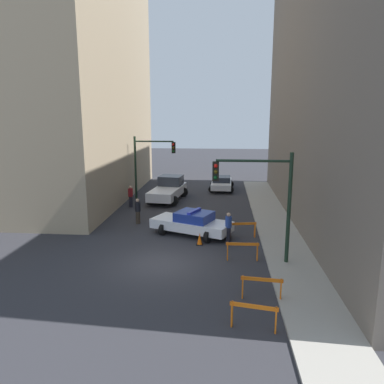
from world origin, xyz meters
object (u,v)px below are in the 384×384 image
object	(u,v)px
pedestrian_crossing	(138,211)
barrier_back	(242,248)
pedestrian_sidewalk	(228,227)
barrier_corner	(243,227)
barrier_front	(254,312)
traffic_cone	(200,239)
parked_car_near	(222,183)
barrier_mid	(262,285)
pedestrian_corner	(131,196)
police_car	(192,223)
traffic_light_far	(148,158)
traffic_light_near	(264,191)
white_truck	(168,189)

from	to	relation	value
pedestrian_crossing	barrier_back	bearing A→B (deg)	93.32
pedestrian_sidewalk	barrier_corner	size ratio (longest dim) A/B	1.05
barrier_front	traffic_cone	distance (m)	8.35
parked_car_near	barrier_back	bearing A→B (deg)	-84.63
pedestrian_sidewalk	traffic_cone	distance (m)	1.79
pedestrian_sidewalk	barrier_mid	distance (m)	6.73
barrier_back	traffic_cone	xyz separation A→B (m)	(-2.21, 2.03, -0.30)
barrier_front	pedestrian_corner	bearing A→B (deg)	116.76
police_car	traffic_cone	distance (m)	1.83
traffic_light_far	barrier_back	size ratio (longest dim) A/B	3.25
police_car	traffic_cone	bearing A→B (deg)	-138.69
traffic_light_far	police_car	xyz separation A→B (m)	(4.38, -9.18, -2.67)
pedestrian_sidewalk	barrier_front	xyz separation A→B (m)	(0.73, -8.70, -0.24)
barrier_front	traffic_cone	bearing A→B (deg)	105.93
pedestrian_sidewalk	barrier_mid	size ratio (longest dim) A/B	1.04
pedestrian_crossing	pedestrian_sidewalk	world-z (taller)	same
traffic_light_far	pedestrian_crossing	size ratio (longest dim) A/B	3.13
pedestrian_corner	barrier_back	distance (m)	12.83
traffic_light_near	barrier_back	world-z (taller)	traffic_light_near
traffic_light_near	barrier_corner	world-z (taller)	traffic_light_near
police_car	pedestrian_corner	bearing A→B (deg)	63.07
barrier_front	barrier_mid	world-z (taller)	same
parked_car_near	pedestrian_corner	distance (m)	9.89
barrier_back	pedestrian_crossing	bearing A→B (deg)	138.41
pedestrian_sidewalk	barrier_back	size ratio (longest dim) A/B	1.04
pedestrian_corner	barrier_front	world-z (taller)	pedestrian_corner
pedestrian_crossing	barrier_back	xyz separation A→B (m)	(6.46, -5.73, -0.24)
traffic_light_near	traffic_cone	distance (m)	5.04
barrier_corner	pedestrian_crossing	bearing A→B (deg)	160.95
traffic_light_far	pedestrian_corner	size ratio (longest dim) A/B	3.13
traffic_light_far	barrier_corner	world-z (taller)	traffic_light_far
traffic_light_far	barrier_mid	xyz separation A→B (m)	(7.68, -16.82, -2.78)
traffic_light_near	pedestrian_corner	distance (m)	13.89
parked_car_near	traffic_light_near	bearing A→B (deg)	-81.80
police_car	pedestrian_sidewalk	size ratio (longest dim) A/B	3.04
pedestrian_crossing	barrier_mid	world-z (taller)	pedestrian_crossing
barrier_mid	pedestrian_crossing	bearing A→B (deg)	126.00
barrier_front	police_car	bearing A→B (deg)	106.29
police_car	barrier_back	xyz separation A→B (m)	(2.76, -3.73, -0.11)
parked_car_near	traffic_cone	xyz separation A→B (m)	(-1.10, -15.08, -0.36)
pedestrian_crossing	traffic_light_far	bearing A→B (deg)	-129.67
traffic_light_far	barrier_back	world-z (taller)	traffic_light_far
parked_car_near	traffic_cone	size ratio (longest dim) A/B	6.63
traffic_cone	pedestrian_crossing	bearing A→B (deg)	138.94
traffic_light_far	parked_car_near	world-z (taller)	traffic_light_far
barrier_front	pedestrian_crossing	bearing A→B (deg)	119.15
pedestrian_crossing	barrier_corner	size ratio (longest dim) A/B	1.05
police_car	parked_car_near	world-z (taller)	police_car
parked_car_near	pedestrian_sidewalk	distance (m)	14.41
white_truck	traffic_light_near	bearing A→B (deg)	-56.59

